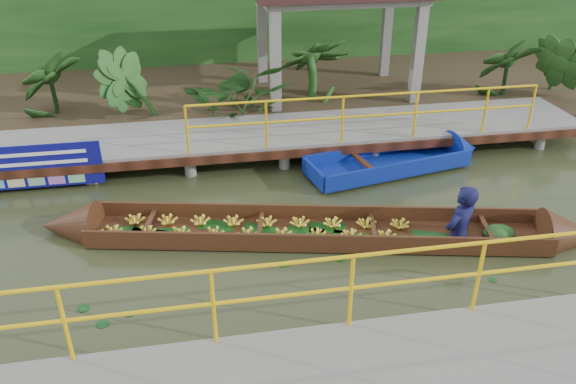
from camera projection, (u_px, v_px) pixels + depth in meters
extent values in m
plane|color=#272E17|center=(254.00, 240.00, 9.62)|extent=(80.00, 80.00, 0.00)
cube|color=#2D2316|center=(221.00, 91.00, 16.01)|extent=(30.00, 8.00, 0.45)
cube|color=slate|center=(234.00, 135.00, 12.41)|extent=(16.00, 2.00, 0.15)
cube|color=black|center=(238.00, 157.00, 11.58)|extent=(16.00, 0.12, 0.18)
cylinder|color=yellow|center=(369.00, 95.00, 11.50)|extent=(7.50, 0.05, 0.05)
cylinder|color=yellow|center=(368.00, 116.00, 11.72)|extent=(7.50, 0.05, 0.05)
cylinder|color=yellow|center=(368.00, 118.00, 11.74)|extent=(0.05, 0.05, 1.00)
cylinder|color=slate|center=(39.00, 177.00, 11.23)|extent=(0.24, 0.24, 0.55)
cylinder|color=slate|center=(54.00, 145.00, 12.62)|extent=(0.24, 0.24, 0.55)
cylinder|color=slate|center=(141.00, 169.00, 11.54)|extent=(0.24, 0.24, 0.55)
cylinder|color=slate|center=(145.00, 139.00, 12.93)|extent=(0.24, 0.24, 0.55)
cylinder|color=slate|center=(238.00, 162.00, 11.85)|extent=(0.24, 0.24, 0.55)
cylinder|color=slate|center=(231.00, 133.00, 13.24)|extent=(0.24, 0.24, 0.55)
cylinder|color=slate|center=(330.00, 155.00, 12.16)|extent=(0.24, 0.24, 0.55)
cylinder|color=slate|center=(314.00, 128.00, 13.55)|extent=(0.24, 0.24, 0.55)
cylinder|color=slate|center=(417.00, 148.00, 12.47)|extent=(0.24, 0.24, 0.55)
cylinder|color=slate|center=(393.00, 123.00, 13.86)|extent=(0.24, 0.24, 0.55)
cylinder|color=slate|center=(500.00, 142.00, 12.78)|extent=(0.24, 0.24, 0.55)
cylinder|color=slate|center=(468.00, 118.00, 14.17)|extent=(0.24, 0.24, 0.55)
cylinder|color=slate|center=(238.00, 162.00, 11.85)|extent=(0.24, 0.24, 0.55)
cylinder|color=yellow|center=(370.00, 254.00, 6.34)|extent=(10.00, 0.05, 0.05)
cylinder|color=yellow|center=(368.00, 286.00, 6.56)|extent=(10.00, 0.05, 0.05)
cylinder|color=yellow|center=(368.00, 290.00, 6.58)|extent=(0.05, 0.05, 1.00)
cube|color=slate|center=(275.00, 64.00, 13.46)|extent=(0.25, 0.25, 2.80)
cube|color=slate|center=(418.00, 57.00, 14.02)|extent=(0.25, 0.25, 2.80)
cube|color=slate|center=(262.00, 41.00, 15.54)|extent=(0.25, 0.25, 2.80)
cube|color=slate|center=(386.00, 36.00, 16.10)|extent=(0.25, 0.25, 2.80)
cube|color=#123912|center=(212.00, 11.00, 17.33)|extent=(30.00, 0.80, 4.00)
cube|color=#33180D|center=(316.00, 234.00, 9.65)|extent=(7.77, 2.56, 0.06)
cube|color=#33180D|center=(316.00, 213.00, 10.02)|extent=(7.58, 1.67, 0.33)
cube|color=#33180D|center=(317.00, 243.00, 9.16)|extent=(7.58, 1.67, 0.33)
cone|color=#33180D|center=(69.00, 226.00, 9.74)|extent=(1.14, 1.11, 0.93)
cone|color=#33180D|center=(571.00, 235.00, 9.49)|extent=(1.14, 1.11, 0.93)
ellipsoid|color=#123912|center=(499.00, 233.00, 9.52)|extent=(0.62, 0.53, 0.25)
imported|color=#10113A|center=(466.00, 187.00, 9.12)|extent=(0.82, 0.73, 1.88)
cube|color=navy|center=(387.00, 166.00, 11.91)|extent=(3.58, 1.72, 0.11)
cube|color=navy|center=(376.00, 151.00, 12.26)|extent=(3.38, 0.78, 0.34)
cube|color=navy|center=(401.00, 170.00, 11.42)|extent=(3.38, 0.78, 0.34)
cube|color=navy|center=(314.00, 174.00, 11.27)|extent=(0.28, 1.02, 0.34)
cone|color=navy|center=(463.00, 149.00, 12.52)|extent=(0.87, 1.09, 0.96)
cube|color=black|center=(364.00, 163.00, 11.63)|extent=(0.33, 1.03, 0.06)
cube|color=navy|center=(25.00, 167.00, 10.86)|extent=(2.88, 0.03, 0.90)
cube|color=white|center=(22.00, 155.00, 10.72)|extent=(2.34, 0.01, 0.07)
cube|color=white|center=(24.00, 164.00, 10.81)|extent=(2.34, 0.01, 0.07)
imported|color=#123912|center=(45.00, 86.00, 12.95)|extent=(1.35, 1.35, 1.69)
imported|color=#123912|center=(134.00, 82.00, 13.26)|extent=(1.35, 1.35, 1.69)
imported|color=#123912|center=(240.00, 76.00, 13.65)|extent=(1.35, 1.35, 1.69)
imported|color=#123912|center=(320.00, 72.00, 13.96)|extent=(1.35, 1.35, 1.69)
imported|color=#123912|center=(505.00, 62.00, 14.73)|extent=(1.35, 1.35, 1.69)
imported|color=#123912|center=(557.00, 60.00, 14.96)|extent=(1.35, 1.35, 1.69)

